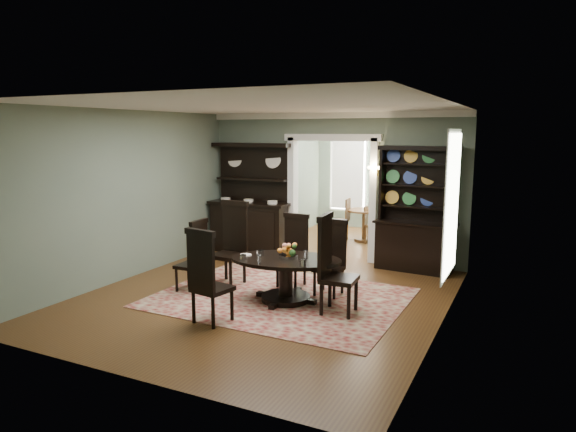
# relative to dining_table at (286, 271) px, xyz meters

# --- Properties ---
(room) EXTENTS (5.51, 6.01, 3.01)m
(room) POSITION_rel_dining_table_xyz_m (-0.39, 0.02, 1.10)
(room) COLOR #573717
(room) RESTS_ON ground
(parlor) EXTENTS (3.51, 3.50, 3.01)m
(parlor) POSITION_rel_dining_table_xyz_m (-0.39, 5.51, 1.04)
(parlor) COLOR #573717
(parlor) RESTS_ON ground
(doorway_trim) EXTENTS (2.08, 0.25, 2.57)m
(doorway_trim) POSITION_rel_dining_table_xyz_m (-0.39, 2.98, 1.14)
(doorway_trim) COLOR white
(doorway_trim) RESTS_ON floor
(right_window) EXTENTS (0.15, 1.47, 2.12)m
(right_window) POSITION_rel_dining_table_xyz_m (2.31, 0.91, 1.12)
(right_window) COLOR white
(right_window) RESTS_ON wall_right
(wall_sconce) EXTENTS (0.27, 0.21, 0.21)m
(wall_sconce) POSITION_rel_dining_table_xyz_m (0.56, 2.82, 1.41)
(wall_sconce) COLOR #BB8C31
(wall_sconce) RESTS_ON back_wall_right
(rug) EXTENTS (3.86, 3.00, 0.01)m
(rug) POSITION_rel_dining_table_xyz_m (-0.14, 0.09, -0.47)
(rug) COLOR maroon
(rug) RESTS_ON floor
(dining_table) EXTENTS (1.94, 1.93, 0.69)m
(dining_table) POSITION_rel_dining_table_xyz_m (0.00, 0.00, 0.00)
(dining_table) COLOR black
(dining_table) RESTS_ON rug
(centerpiece) EXTENTS (1.44, 0.92, 0.24)m
(centerpiece) POSITION_rel_dining_table_xyz_m (0.02, 0.03, 0.28)
(centerpiece) COLOR silver
(centerpiece) RESTS_ON dining_table
(chair_far_left) EXTENTS (0.57, 0.54, 1.44)m
(chair_far_left) POSITION_rel_dining_table_xyz_m (-1.27, 0.48, 0.28)
(chair_far_left) COLOR black
(chair_far_left) RESTS_ON rug
(chair_far_mid) EXTENTS (0.48, 0.45, 1.24)m
(chair_far_mid) POSITION_rel_dining_table_xyz_m (-0.25, 0.82, 0.17)
(chair_far_mid) COLOR black
(chair_far_mid) RESTS_ON rug
(chair_far_right) EXTENTS (0.47, 0.45, 1.23)m
(chair_far_right) POSITION_rel_dining_table_xyz_m (0.50, 0.66, 0.17)
(chair_far_right) COLOR black
(chair_far_right) RESTS_ON rug
(chair_end_left) EXTENTS (0.44, 0.47, 1.21)m
(chair_end_left) POSITION_rel_dining_table_xyz_m (-1.54, -0.22, 0.16)
(chair_end_left) COLOR black
(chair_end_left) RESTS_ON rug
(chair_end_right) EXTENTS (0.54, 0.57, 1.46)m
(chair_end_right) POSITION_rel_dining_table_xyz_m (0.82, -0.17, 0.29)
(chair_end_right) COLOR black
(chair_end_right) RESTS_ON rug
(chair_near) EXTENTS (0.57, 0.55, 1.34)m
(chair_near) POSITION_rel_dining_table_xyz_m (-0.54, -1.36, 0.23)
(chair_near) COLOR black
(chair_near) RESTS_ON rug
(sideboard) EXTENTS (1.82, 0.68, 2.38)m
(sideboard) POSITION_rel_dining_table_xyz_m (-2.18, 2.70, 0.35)
(sideboard) COLOR black
(sideboard) RESTS_ON floor
(welsh_dresser) EXTENTS (1.55, 0.67, 2.36)m
(welsh_dresser) POSITION_rel_dining_table_xyz_m (1.41, 2.72, 0.38)
(welsh_dresser) COLOR black
(welsh_dresser) RESTS_ON floor
(parlor_table) EXTENTS (0.83, 0.83, 0.77)m
(parlor_table) POSITION_rel_dining_table_xyz_m (-0.25, 4.81, 0.02)
(parlor_table) COLOR brown
(parlor_table) RESTS_ON parlor_floor
(parlor_chair_left) EXTENTS (0.45, 0.44, 1.04)m
(parlor_chair_left) POSITION_rel_dining_table_xyz_m (-0.72, 4.60, 0.08)
(parlor_chair_left) COLOR brown
(parlor_chair_left) RESTS_ON parlor_floor
(parlor_chair_right) EXTENTS (0.38, 0.37, 0.89)m
(parlor_chair_right) POSITION_rel_dining_table_xyz_m (-0.05, 4.62, -0.00)
(parlor_chair_right) COLOR brown
(parlor_chair_right) RESTS_ON parlor_floor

